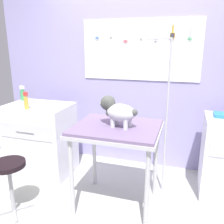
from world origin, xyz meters
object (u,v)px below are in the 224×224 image
(counter_left, at_px, (41,139))
(stool, at_px, (9,172))
(shampoo_bottle, at_px, (23,94))
(grooming_arm, at_px, (165,126))
(grooming_table, at_px, (117,135))
(dog, at_px, (117,111))

(counter_left, distance_m, stool, 0.82)
(counter_left, height_order, shampoo_bottle, shampoo_bottle)
(grooming_arm, distance_m, shampoo_bottle, 1.93)
(grooming_table, distance_m, stool, 1.11)
(dog, height_order, counter_left, dog)
(grooming_arm, bearing_deg, stool, -149.71)
(shampoo_bottle, bearing_deg, dog, -20.21)
(dog, xyz_separation_m, counter_left, (-1.14, 0.38, -0.58))
(dog, relative_size, shampoo_bottle, 2.04)
(dog, bearing_deg, grooming_arm, 42.58)
(grooming_arm, height_order, counter_left, grooming_arm)
(grooming_table, bearing_deg, dog, -71.00)
(stool, bearing_deg, shampoo_bottle, 118.15)
(grooming_arm, relative_size, stool, 3.10)
(counter_left, bearing_deg, grooming_arm, 0.52)
(grooming_table, height_order, dog, dog)
(counter_left, bearing_deg, dog, -18.38)
(grooming_table, height_order, stool, grooming_table)
(grooming_table, xyz_separation_m, shampoo_bottle, (-1.48, 0.53, 0.22))
(grooming_arm, xyz_separation_m, counter_left, (-1.57, -0.01, -0.34))
(dog, bearing_deg, grooming_table, 109.00)
(grooming_table, bearing_deg, counter_left, 162.31)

